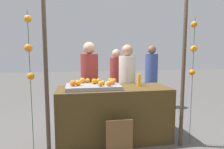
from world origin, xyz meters
The scene contains 27 objects.
ground_plane centered at (0.00, 0.00, 0.00)m, with size 24.00×24.00×0.00m, color #565451.
stall_counter centered at (0.00, 0.00, 0.44)m, with size 1.83×0.75×0.89m, color #4C3819.
orange_tray centered at (-0.34, -0.01, 0.92)m, with size 0.86×0.55×0.06m, color gray.
orange_0 centered at (0.04, 0.14, 0.99)m, with size 0.07×0.07×0.07m, color orange.
orange_1 centered at (-0.24, -0.18, 0.99)m, with size 0.08×0.08×0.08m, color orange.
orange_2 centered at (-0.03, -0.04, 0.99)m, with size 0.08×0.08×0.08m, color orange.
orange_3 centered at (-0.03, 0.11, 0.99)m, with size 0.09×0.09×0.09m, color orange.
orange_4 centered at (-0.41, 0.21, 0.99)m, with size 0.08×0.08×0.08m, color orange.
orange_5 centered at (-0.66, -0.09, 0.99)m, with size 0.09×0.09×0.09m, color orange.
orange_6 centered at (-0.58, -0.06, 0.99)m, with size 0.09×0.09×0.09m, color orange.
orange_7 centered at (-0.24, 0.11, 0.99)m, with size 0.08×0.08×0.08m, color orange.
orange_8 centered at (-0.19, -0.06, 0.99)m, with size 0.07×0.07×0.07m, color orange.
orange_9 centered at (-0.59, 0.07, 0.98)m, with size 0.07×0.07×0.07m, color orange.
orange_10 centered at (-0.31, 0.08, 0.99)m, with size 0.09×0.09×0.09m, color orange.
orange_11 centered at (-0.50, 0.20, 0.99)m, with size 0.09×0.09×0.09m, color orange.
orange_12 centered at (-0.11, -0.18, 0.99)m, with size 0.08×0.08×0.08m, color orange.
juice_bottle centered at (0.45, 0.07, 0.99)m, with size 0.07×0.07×0.22m.
chalkboard_sign centered at (-0.03, -0.59, 0.27)m, with size 0.38×0.03×0.56m.
vendor_left centered at (-0.35, 0.60, 0.77)m, with size 0.33×0.33×1.66m.
vendor_right centered at (0.38, 0.55, 0.75)m, with size 0.32×0.32×1.62m.
crowd_person_0 centered at (1.37, 1.75, 0.77)m, with size 0.33×0.33×1.65m.
crowd_person_1 centered at (0.36, 1.51, 0.72)m, with size 0.31×0.31×1.54m.
crowd_person_2 centered at (0.87, 2.38, 0.69)m, with size 0.30×0.30×1.48m.
canopy_post_left centered at (-1.00, -0.41, 1.12)m, with size 0.06×0.06×2.23m, color #473828.
canopy_post_right centered at (1.00, -0.41, 1.12)m, with size 0.06×0.06×2.23m, color #473828.
garland_strand_left centered at (-1.19, -0.44, 1.50)m, with size 0.11×0.11×1.98m.
garland_strand_right centered at (1.16, -0.39, 1.50)m, with size 0.10×0.11×1.98m.
Camera 1 is at (-0.60, -3.07, 1.46)m, focal length 30.88 mm.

